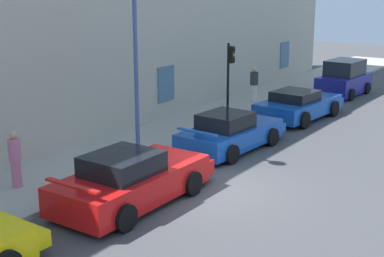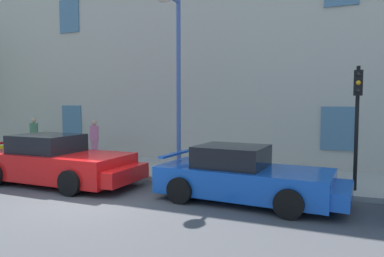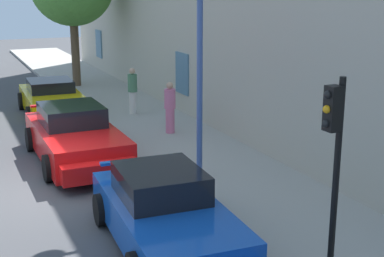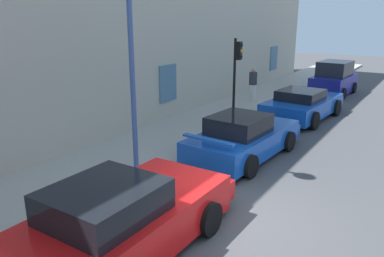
# 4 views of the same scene
# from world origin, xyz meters

# --- Properties ---
(ground_plane) EXTENTS (80.00, 80.00, 0.00)m
(ground_plane) POSITION_xyz_m (0.00, 0.00, 0.00)
(ground_plane) COLOR #444447
(sidewalk) EXTENTS (60.00, 3.43, 0.14)m
(sidewalk) POSITION_xyz_m (0.00, 4.25, 0.07)
(sidewalk) COLOR #A8A399
(sidewalk) RESTS_ON ground
(sportscar_red_lead) EXTENTS (4.89, 2.31, 1.27)m
(sportscar_red_lead) POSITION_xyz_m (-7.86, 1.60, 0.58)
(sportscar_red_lead) COLOR yellow
(sportscar_red_lead) RESTS_ON ground
(sportscar_yellow_flank) EXTENTS (5.06, 2.25, 1.50)m
(sportscar_yellow_flank) POSITION_xyz_m (-1.98, 1.15, 0.65)
(sportscar_yellow_flank) COLOR red
(sportscar_yellow_flank) RESTS_ON ground
(sportscar_white_middle) EXTENTS (4.75, 2.28, 1.39)m
(sportscar_white_middle) POSITION_xyz_m (3.82, 1.50, 0.60)
(sportscar_white_middle) COLOR #144CB2
(sportscar_white_middle) RESTS_ON ground
(traffic_light) EXTENTS (0.22, 0.36, 3.31)m
(traffic_light) POSITION_xyz_m (6.30, 3.12, 2.41)
(traffic_light) COLOR black
(traffic_light) RESTS_ON sidewalk
(street_lamp) EXTENTS (0.44, 1.42, 5.75)m
(street_lamp) POSITION_xyz_m (0.94, 3.06, 4.10)
(street_lamp) COLOR #3F5999
(street_lamp) RESTS_ON sidewalk
(pedestrian_admiring) EXTENTS (0.49, 0.49, 1.64)m
(pedestrian_admiring) POSITION_xyz_m (-3.30, 4.44, 0.98)
(pedestrian_admiring) COLOR pink
(pedestrian_admiring) RESTS_ON sidewalk
(pedestrian_bystander) EXTENTS (0.44, 0.44, 1.69)m
(pedestrian_bystander) POSITION_xyz_m (-6.34, 4.21, 1.01)
(pedestrian_bystander) COLOR silver
(pedestrian_bystander) RESTS_ON sidewalk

